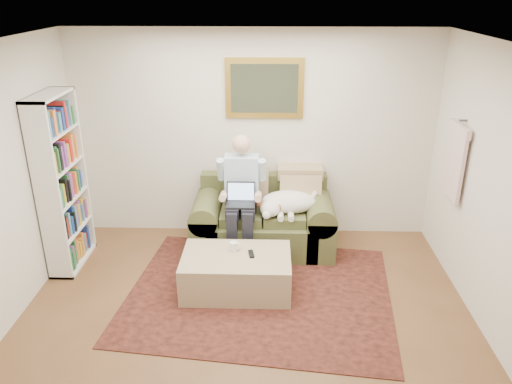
{
  "coord_description": "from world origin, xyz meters",
  "views": [
    {
      "loc": [
        0.23,
        -3.49,
        3.05
      ],
      "look_at": [
        0.07,
        1.53,
        0.95
      ],
      "focal_mm": 35.0,
      "sensor_mm": 36.0,
      "label": 1
    }
  ],
  "objects_px": {
    "bookshelf": "(61,183)",
    "sleeping_dog": "(289,202)",
    "seated_man": "(241,199)",
    "laptop": "(241,198)",
    "coffee_mug": "(233,246)",
    "sofa": "(263,225)",
    "ottoman": "(236,273)"
  },
  "relations": [
    {
      "from": "sofa",
      "to": "bookshelf",
      "type": "xyz_separation_m",
      "value": [
        -2.24,
        -0.43,
        0.7
      ]
    },
    {
      "from": "seated_man",
      "to": "sleeping_dog",
      "type": "height_order",
      "value": "seated_man"
    },
    {
      "from": "sofa",
      "to": "seated_man",
      "type": "distance_m",
      "value": 0.52
    },
    {
      "from": "bookshelf",
      "to": "sofa",
      "type": "bearing_deg",
      "value": 10.93
    },
    {
      "from": "ottoman",
      "to": "bookshelf",
      "type": "bearing_deg",
      "value": 165.05
    },
    {
      "from": "seated_man",
      "to": "coffee_mug",
      "type": "xyz_separation_m",
      "value": [
        -0.04,
        -0.7,
        -0.25
      ]
    },
    {
      "from": "seated_man",
      "to": "ottoman",
      "type": "distance_m",
      "value": 0.95
    },
    {
      "from": "seated_man",
      "to": "laptop",
      "type": "height_order",
      "value": "seated_man"
    },
    {
      "from": "coffee_mug",
      "to": "bookshelf",
      "type": "distance_m",
      "value": 2.06
    },
    {
      "from": "sofa",
      "to": "sleeping_dog",
      "type": "relative_size",
      "value": 2.43
    },
    {
      "from": "coffee_mug",
      "to": "bookshelf",
      "type": "bearing_deg",
      "value": 167.79
    },
    {
      "from": "seated_man",
      "to": "coffee_mug",
      "type": "distance_m",
      "value": 0.74
    },
    {
      "from": "seated_man",
      "to": "ottoman",
      "type": "xyz_separation_m",
      "value": [
        -0.01,
        -0.8,
        -0.51
      ]
    },
    {
      "from": "sleeping_dog",
      "to": "coffee_mug",
      "type": "relative_size",
      "value": 7.05
    },
    {
      "from": "sofa",
      "to": "laptop",
      "type": "bearing_deg",
      "value": -138.98
    },
    {
      "from": "sleeping_dog",
      "to": "ottoman",
      "type": "relative_size",
      "value": 0.62
    },
    {
      "from": "bookshelf",
      "to": "sleeping_dog",
      "type": "bearing_deg",
      "value": 7.73
    },
    {
      "from": "coffee_mug",
      "to": "bookshelf",
      "type": "height_order",
      "value": "bookshelf"
    },
    {
      "from": "seated_man",
      "to": "laptop",
      "type": "bearing_deg",
      "value": -90.0
    },
    {
      "from": "seated_man",
      "to": "bookshelf",
      "type": "distance_m",
      "value": 2.02
    },
    {
      "from": "sofa",
      "to": "coffee_mug",
      "type": "distance_m",
      "value": 0.92
    },
    {
      "from": "coffee_mug",
      "to": "bookshelf",
      "type": "relative_size",
      "value": 0.05
    },
    {
      "from": "seated_man",
      "to": "sleeping_dog",
      "type": "xyz_separation_m",
      "value": [
        0.56,
        0.07,
        -0.07
      ]
    },
    {
      "from": "seated_man",
      "to": "sofa",
      "type": "bearing_deg",
      "value": 31.45
    },
    {
      "from": "seated_man",
      "to": "sleeping_dog",
      "type": "bearing_deg",
      "value": 7.13
    },
    {
      "from": "sleeping_dog",
      "to": "bookshelf",
      "type": "xyz_separation_m",
      "value": [
        -2.55,
        -0.35,
        0.35
      ]
    },
    {
      "from": "seated_man",
      "to": "coffee_mug",
      "type": "height_order",
      "value": "seated_man"
    },
    {
      "from": "laptop",
      "to": "ottoman",
      "type": "distance_m",
      "value": 0.92
    },
    {
      "from": "sofa",
      "to": "ottoman",
      "type": "relative_size",
      "value": 1.5
    },
    {
      "from": "bookshelf",
      "to": "ottoman",
      "type": "bearing_deg",
      "value": -14.95
    },
    {
      "from": "ottoman",
      "to": "bookshelf",
      "type": "height_order",
      "value": "bookshelf"
    },
    {
      "from": "seated_man",
      "to": "laptop",
      "type": "relative_size",
      "value": 4.33
    }
  ]
}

